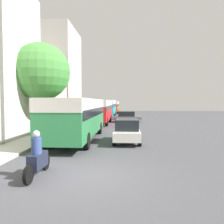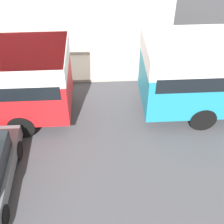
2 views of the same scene
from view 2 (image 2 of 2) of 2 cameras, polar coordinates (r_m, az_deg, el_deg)
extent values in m
cylinder|color=black|center=(13.64, -14.66, 4.50)|extent=(0.28, 1.00, 1.00)
cylinder|color=black|center=(11.87, -16.22, -2.46)|extent=(0.28, 1.00, 1.00)
cylinder|color=black|center=(13.83, 13.76, 5.26)|extent=(0.28, 1.00, 1.00)
cylinder|color=black|center=(12.17, 16.22, -1.14)|extent=(0.28, 1.00, 1.00)
cylinder|color=black|center=(11.30, -16.90, -6.77)|extent=(0.64, 0.22, 0.64)
cylinder|color=black|center=(9.89, -19.37, -17.50)|extent=(0.64, 0.22, 0.64)
camera|label=1|loc=(34.49, -78.29, -2.32)|focal=35.00mm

